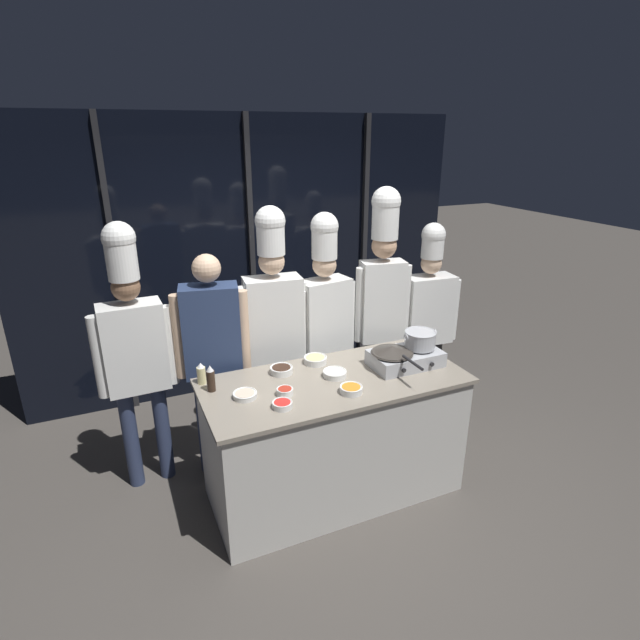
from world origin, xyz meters
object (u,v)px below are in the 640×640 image
Objects in this scene: frying_pan at (392,350)px; chef_pastry at (382,289)px; prep_bowl_ginger at (315,359)px; chef_line at (324,314)px; prep_bowl_carrots at (351,389)px; chef_apprentice at (428,311)px; prep_bowl_soy_glaze at (281,369)px; prep_bowl_bean_sprouts at (335,373)px; prep_bowl_chili_flakes at (285,391)px; stock_pot at (420,339)px; prep_bowl_bell_pepper at (282,404)px; person_guest at (213,346)px; squeeze_bottle_soy at (211,379)px; prep_bowl_chicken at (245,395)px; chef_sous at (274,317)px; portable_stove at (405,358)px; squeeze_bottle_oil at (201,374)px; chef_head at (134,343)px.

frying_pan is 0.25× the size of chef_pastry.
prep_bowl_ginger is 0.50m from chef_line.
chef_line is at bearing 107.44° from frying_pan.
chef_apprentice reaches higher than prep_bowl_carrots.
prep_bowl_soy_glaze is 0.38m from prep_bowl_bean_sprouts.
prep_bowl_chili_flakes is 0.06× the size of chef_apprentice.
stock_pot reaches higher than prep_bowl_ginger.
stock_pot is at bearing 10.04° from prep_bowl_bell_pepper.
chef_line reaches higher than stock_pot.
squeeze_bottle_soy is at bearing 86.70° from person_guest.
chef_sous is (0.44, 0.70, 0.23)m from prep_bowl_chicken.
prep_bowl_bean_sprouts is at bearing -9.93° from squeeze_bottle_soy.
prep_bowl_carrots is 0.07× the size of chef_pastry.
chef_apprentice is (0.99, -0.03, -0.10)m from chef_line.
person_guest reaches higher than frying_pan.
prep_bowl_soy_glaze reaches higher than prep_bowl_carrots.
portable_stove is 2.75× the size of squeeze_bottle_soy.
chef_sous reaches higher than squeeze_bottle_soy.
prep_bowl_soy_glaze is 0.55m from prep_bowl_carrots.
prep_bowl_bell_pepper is at bearing -53.08° from squeeze_bottle_oil.
portable_stove reaches higher than prep_bowl_carrots.
chef_pastry is at bearing 11.90° from squeeze_bottle_oil.
frying_pan is at bearing -8.74° from squeeze_bottle_soy.
prep_bowl_chicken is at bearing 163.39° from prep_bowl_chili_flakes.
squeeze_bottle_oil is 0.08× the size of chef_apprentice.
prep_bowl_ginger is at bearing 36.16° from chef_pastry.
chef_pastry is (0.29, 0.66, 0.23)m from frying_pan.
prep_bowl_bean_sprouts is (-0.55, 0.04, -0.03)m from portable_stove.
chef_pastry is at bearing 24.94° from prep_bowl_chicken.
squeeze_bottle_soy reaches higher than prep_bowl_bean_sprouts.
stock_pot is (0.23, 0.00, 0.04)m from frying_pan.
prep_bowl_chicken is 0.69m from prep_bowl_carrots.
portable_stove is 0.25× the size of chef_head.
portable_stove is 3.33× the size of prep_bowl_carrots.
prep_bowl_soy_glaze is 0.55m from person_guest.
chef_sous reaches higher than stock_pot.
stock_pot reaches higher than portable_stove.
chef_head is 1.46m from chef_line.
chef_head is at bearing 4.24° from chef_apprentice.
squeeze_bottle_oil is 0.60m from prep_bowl_chili_flakes.
chef_head is 1.10× the size of chef_apprentice.
chef_head is at bearing 144.44° from prep_bowl_carrots.
prep_bowl_bell_pepper is (-0.91, -0.20, -0.12)m from frying_pan.
prep_bowl_bell_pepper is at bearing 129.16° from chef_head.
frying_pan is at bearing -32.78° from prep_bowl_ginger.
chef_head is 0.98× the size of chef_sous.
prep_bowl_bean_sprouts is 0.08× the size of chef_pastry.
portable_stove reaches higher than prep_bowl_bean_sprouts.
squeeze_bottle_soy is at bearing 154.58° from prep_bowl_carrots.
prep_bowl_soy_glaze is 0.08× the size of chef_sous.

